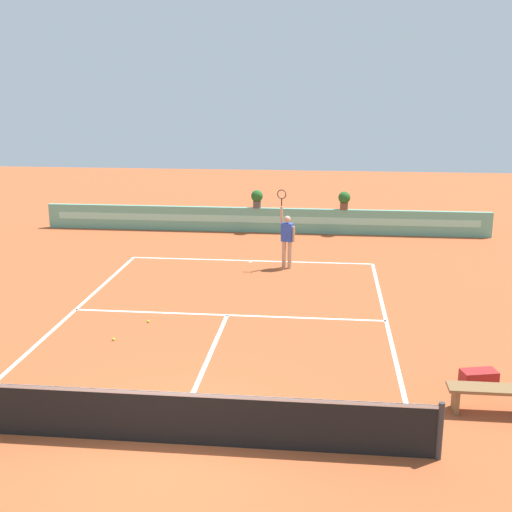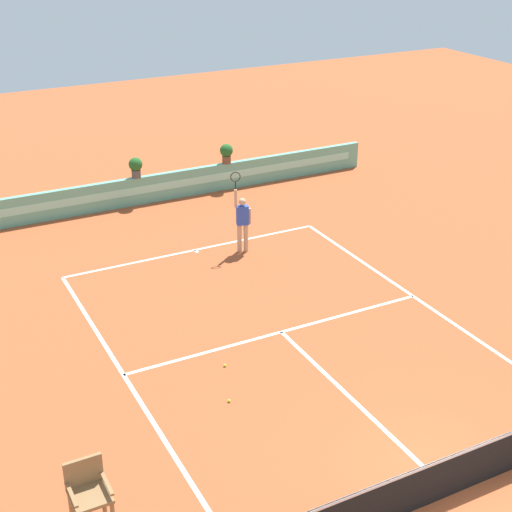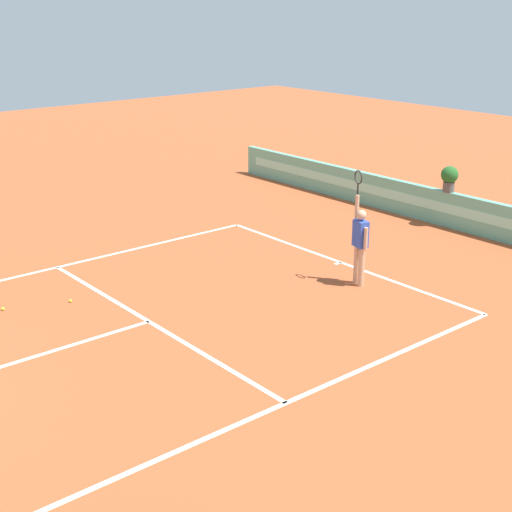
% 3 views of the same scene
% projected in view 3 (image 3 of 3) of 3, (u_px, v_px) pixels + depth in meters
% --- Properties ---
extents(ground_plane, '(60.00, 60.00, 0.00)m').
position_uv_depth(ground_plane, '(131.00, 327.00, 14.64)').
color(ground_plane, '#A84C28').
extents(court_lines, '(8.32, 11.94, 0.01)m').
position_uv_depth(court_lines, '(162.00, 317.00, 15.07)').
color(court_lines, white).
rests_on(court_lines, ground).
extents(back_wall_barrier, '(18.00, 0.21, 1.00)m').
position_uv_depth(back_wall_barrier, '(454.00, 211.00, 20.74)').
color(back_wall_barrier, '#60A88E').
rests_on(back_wall_barrier, ground).
extents(tennis_player, '(0.60, 0.31, 2.58)m').
position_uv_depth(tennis_player, '(360.00, 240.00, 16.47)').
color(tennis_player, tan).
rests_on(tennis_player, ground).
extents(tennis_ball_near_baseline, '(0.07, 0.07, 0.07)m').
position_uv_depth(tennis_ball_near_baseline, '(71.00, 301.00, 15.80)').
color(tennis_ball_near_baseline, '#CCE033').
rests_on(tennis_ball_near_baseline, ground).
extents(tennis_ball_mid_court, '(0.07, 0.07, 0.07)m').
position_uv_depth(tennis_ball_mid_court, '(3.00, 309.00, 15.40)').
color(tennis_ball_mid_court, '#CCE033').
rests_on(tennis_ball_mid_court, ground).
extents(potted_plant_centre, '(0.48, 0.48, 0.72)m').
position_uv_depth(potted_plant_centre, '(449.00, 177.00, 20.63)').
color(potted_plant_centre, '#514C47').
rests_on(potted_plant_centre, back_wall_barrier).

